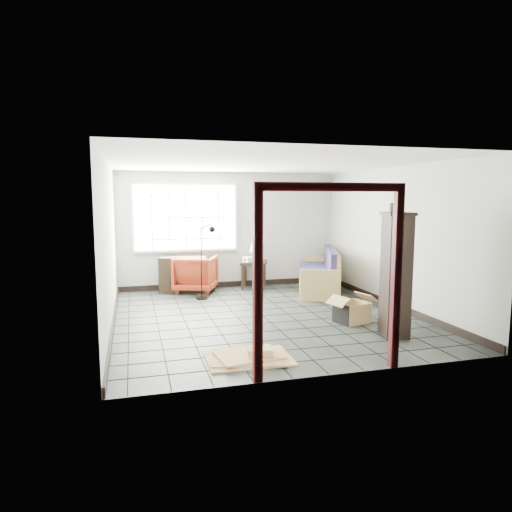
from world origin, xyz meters
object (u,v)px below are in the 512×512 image
object	(u,v)px
armchair	(196,272)
side_table	(254,266)
futon_sofa	(321,276)
tall_shelf	(396,274)

from	to	relation	value
armchair	side_table	size ratio (longest dim) A/B	1.20
futon_sofa	tall_shelf	world-z (taller)	tall_shelf
futon_sofa	armchair	distance (m)	2.74
futon_sofa	side_table	distance (m)	1.51
armchair	tall_shelf	xyz separation A→B (m)	(2.39, -4.00, 0.50)
armchair	tall_shelf	distance (m)	4.69
tall_shelf	side_table	bearing A→B (deg)	118.17
side_table	tall_shelf	world-z (taller)	tall_shelf
futon_sofa	tall_shelf	size ratio (longest dim) A/B	1.23
side_table	tall_shelf	bearing A→B (deg)	-74.95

